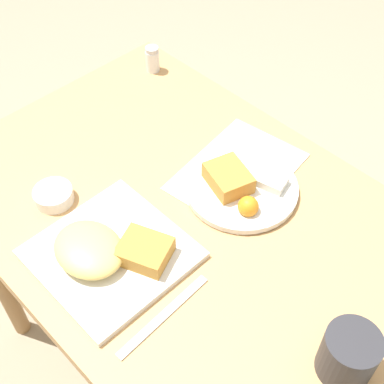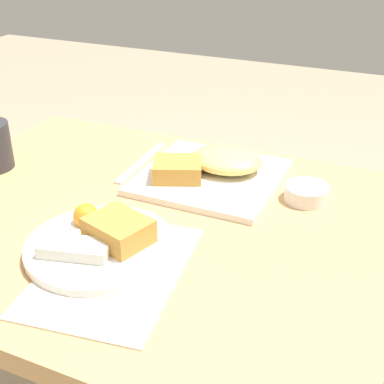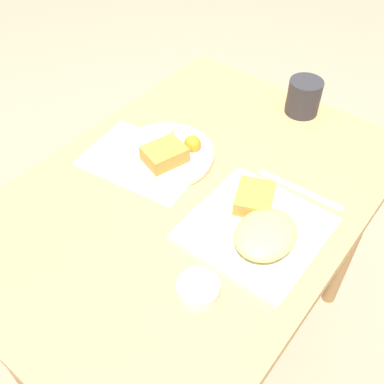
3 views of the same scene
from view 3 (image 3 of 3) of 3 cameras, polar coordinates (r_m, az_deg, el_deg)
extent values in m
plane|color=gray|center=(1.69, -0.08, -18.27)|extent=(8.00, 8.00, 0.00)
cube|color=tan|center=(1.07, -0.13, -0.68)|extent=(1.04, 0.73, 0.04)
cylinder|color=#9F7649|center=(1.57, 19.64, -5.62)|extent=(0.05, 0.05, 0.73)
cylinder|color=#9F7649|center=(1.74, 1.42, 3.93)|extent=(0.05, 0.05, 0.73)
cube|color=beige|center=(1.14, -6.20, 4.04)|extent=(0.25, 0.32, 0.00)
cube|color=white|center=(0.99, 8.09, -4.68)|extent=(0.27, 0.27, 0.01)
ellipsoid|color=#EFCC6B|center=(0.94, 9.35, -5.30)|extent=(0.15, 0.12, 0.04)
cube|color=#C68938|center=(1.01, 7.95, -0.79)|extent=(0.12, 0.11, 0.04)
cylinder|color=white|center=(1.14, -3.35, 4.81)|extent=(0.24, 0.24, 0.01)
cube|color=#C68938|center=(1.10, -3.51, 4.81)|extent=(0.12, 0.10, 0.04)
cube|color=silver|center=(1.17, -4.40, 6.75)|extent=(0.12, 0.07, 0.02)
sphere|color=orange|center=(1.14, 0.06, 6.13)|extent=(0.04, 0.04, 0.04)
cylinder|color=white|center=(0.88, 0.79, -12.21)|extent=(0.08, 0.08, 0.03)
cylinder|color=beige|center=(0.87, 0.80, -11.75)|extent=(0.07, 0.07, 0.00)
cube|color=silver|center=(1.09, 13.51, 0.27)|extent=(0.03, 0.22, 0.00)
cylinder|color=#2D2D33|center=(1.31, 14.01, 11.64)|extent=(0.09, 0.09, 0.10)
camera|label=1|loc=(1.12, 54.36, 38.05)|focal=50.00mm
camera|label=2|loc=(1.23, -44.65, 21.77)|focal=50.00mm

